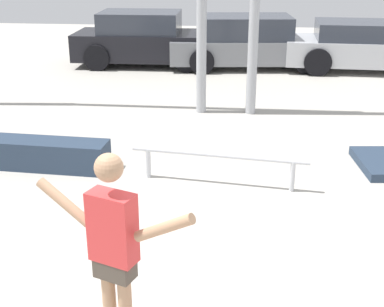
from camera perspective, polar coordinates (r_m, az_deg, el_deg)
The scene contains 7 objects.
ground_plane at distance 5.76m, azimuth 1.20°, elevation -12.70°, with size 36.00×36.00×0.00m, color #B2ADA3.
skateboarder at distance 4.42m, azimuth -8.38°, elevation -9.32°, with size 1.40×0.61×1.76m.
grind_box at distance 8.47m, azimuth -14.97°, elevation -0.10°, with size 1.82×0.48×0.45m, color #28384C.
grind_rail at distance 7.60m, azimuth 2.85°, elevation -0.71°, with size 2.54×0.39×0.47m.
parked_car_black at distance 15.41m, azimuth -5.06°, elevation 12.01°, with size 3.99×1.92×1.49m.
parked_car_grey at distance 15.16m, azimuth 6.13°, elevation 11.66°, with size 4.61×2.22×1.41m.
parked_car_silver at distance 15.42m, azimuth 17.94°, elevation 10.82°, with size 4.35×2.07×1.30m.
Camera 1 is at (0.35, -4.75, 3.24)m, focal length 50.00 mm.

